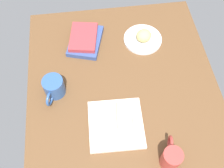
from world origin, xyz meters
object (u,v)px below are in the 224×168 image
Objects in this scene: scone_pastry at (144,36)px; book_stack at (85,40)px; sauce_cup at (105,129)px; breakfast_wrap at (125,116)px; round_plate at (143,39)px; second_mug at (54,87)px; square_plate at (116,125)px; coffee_mug at (171,157)px.

scone_pastry is 0.32× the size of book_stack.
sauce_cup is 0.48× the size of breakfast_wrap.
second_mug is at bearing 119.15° from round_plate.
square_plate is 32.70cm from second_mug.
breakfast_wrap is at bearing -66.72° from sauce_cup.
book_stack is 32.33cm from second_mug.
breakfast_wrap reaches higher than sauce_cup.
second_mug is (-28.07, 15.85, 2.48)cm from book_stack.
book_stack reaches higher than sauce_cup.
square_plate is 1.66× the size of second_mug.
breakfast_wrap is at bearing -66.72° from square_plate.
scone_pastry is 46.33cm from breakfast_wrap.
second_mug is (18.11, 29.60, -0.26)cm from breakfast_wrap.
square_plate is at bearing -150.43° from breakfast_wrap.
round_plate is 49.83cm from square_plate.
scone_pastry is 0.34× the size of square_plate.
scone_pastry is at bearing -95.52° from book_stack.
square_plate is at bearing -168.33° from book_stack.
square_plate is at bearing 155.50° from scone_pastry.
coffee_mug is (-65.67, -29.05, 2.95)cm from book_stack.
scone_pastry reaches higher than sauce_cup.
breakfast_wrap reaches higher than round_plate.
coffee_mug reaches higher than sauce_cup.
square_plate is at bearing -127.53° from second_mug.
breakfast_wrap is (-43.82, 16.51, 4.37)cm from round_plate.
sauce_cup is at bearing -174.22° from book_stack.
sauce_cup is 9.73cm from breakfast_wrap.
second_mug reaches higher than sauce_cup.
breakfast_wrap is at bearing 159.36° from round_plate.
coffee_mug is (-19.49, -15.31, 0.22)cm from breakfast_wrap.
round_plate is 1.65× the size of breakfast_wrap.
book_stack reaches higher than round_plate.
sauce_cup is at bearing -150.43° from breakfast_wrap.
square_plate reaches higher than round_plate.
round_plate is 52.95cm from second_mug.
round_plate is at bearing 75.65° from breakfast_wrap.
sauce_cup is 50.17cm from book_stack.
second_mug is (21.84, 20.91, 2.04)cm from sauce_cup.
square_plate is (-45.48, 20.37, 0.10)cm from round_plate.
second_mug reaches higher than square_plate.
breakfast_wrap reaches higher than square_plate.
coffee_mug is 58.57cm from second_mug.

